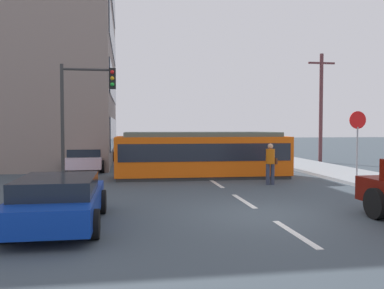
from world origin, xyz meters
TOP-DOWN VIEW (x-y plane):
  - ground_plane at (0.00, 10.00)m, footprint 120.00×120.00m
  - sidewalk_curb_right at (6.80, 6.00)m, footprint 3.20×36.00m
  - lane_stripe_0 at (0.00, -2.00)m, footprint 0.16×2.40m
  - lane_stripe_1 at (0.00, 2.00)m, footprint 0.16×2.40m
  - lane_stripe_2 at (0.00, 6.00)m, footprint 0.16×2.40m
  - lane_stripe_3 at (0.00, 14.17)m, footprint 0.16×2.40m
  - lane_stripe_4 at (0.00, 20.17)m, footprint 0.16×2.40m
  - streetcar_tram at (-0.19, 8.17)m, footprint 7.97×2.78m
  - city_bus at (-0.54, 17.34)m, footprint 2.58×5.84m
  - pedestrian_crossing at (2.12, 5.41)m, footprint 0.49×0.36m
  - parked_sedan_near at (-5.27, -0.47)m, footprint 2.09×4.35m
  - parked_sedan_mid at (-5.76, 12.13)m, footprint 2.05×4.51m
  - parked_sedan_far at (-5.43, 18.86)m, footprint 2.00×4.18m
  - stop_sign at (6.21, 5.86)m, footprint 0.76×0.07m
  - traffic_light_mast at (-5.35, 6.75)m, footprint 2.21×0.33m
  - utility_pole_mid at (8.94, 14.73)m, footprint 1.80×0.24m

SIDE VIEW (x-z plane):
  - ground_plane at x=0.00m, z-range 0.00..0.00m
  - lane_stripe_0 at x=0.00m, z-range 0.00..0.01m
  - lane_stripe_1 at x=0.00m, z-range 0.00..0.01m
  - lane_stripe_2 at x=0.00m, z-range 0.00..0.01m
  - lane_stripe_3 at x=0.00m, z-range 0.00..0.01m
  - lane_stripe_4 at x=0.00m, z-range 0.00..0.01m
  - sidewalk_curb_right at x=6.80m, z-range 0.00..0.14m
  - parked_sedan_far at x=-5.43m, z-range 0.03..1.22m
  - parked_sedan_near at x=-5.27m, z-range 0.03..1.22m
  - parked_sedan_mid at x=-5.76m, z-range 0.03..1.22m
  - pedestrian_crossing at x=2.12m, z-range 0.11..1.78m
  - city_bus at x=-0.54m, z-range 0.14..1.98m
  - streetcar_tram at x=-0.19m, z-range 0.04..2.14m
  - stop_sign at x=6.21m, z-range 0.75..3.63m
  - traffic_light_mast at x=-5.35m, z-range 0.95..5.82m
  - utility_pole_mid at x=8.94m, z-range 0.18..7.25m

